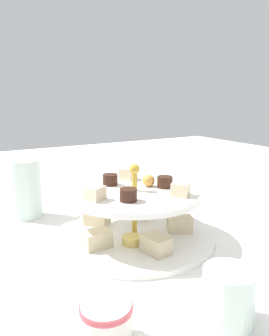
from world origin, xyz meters
TOP-DOWN VIEW (x-y plane):
  - ground_plane at (0.00, 0.00)m, footprint 2.40×2.40m
  - tiered_serving_stand at (0.00, 0.00)m, footprint 0.31×0.31m
  - water_glass_tall_right at (-0.22, -0.15)m, footprint 0.07×0.07m
  - water_glass_short_left at (0.27, -0.03)m, footprint 0.06×0.06m
  - teacup_with_saucer at (0.23, -0.17)m, footprint 0.09×0.09m
  - butter_knife_left at (-0.22, 0.23)m, footprint 0.11×0.15m

SIDE VIEW (x-z plane):
  - ground_plane at x=0.00m, z-range 0.00..0.00m
  - butter_knife_left at x=-0.22m, z-range 0.00..0.00m
  - teacup_with_saucer at x=0.23m, z-range 0.00..0.05m
  - water_glass_short_left at x=0.27m, z-range 0.00..0.07m
  - tiered_serving_stand at x=0.00m, z-range -0.03..0.12m
  - water_glass_tall_right at x=-0.22m, z-range 0.00..0.13m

